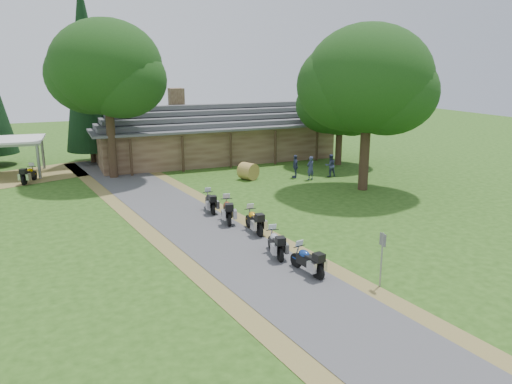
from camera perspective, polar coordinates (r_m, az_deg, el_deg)
name	(u,v)px	position (r m, az deg, el deg)	size (l,w,h in m)	color
ground	(255,265)	(21.49, -0.15, -8.37)	(120.00, 120.00, 0.00)	#264714
driveway	(214,237)	(24.84, -4.78, -5.19)	(46.00, 46.00, 0.00)	#434345
lodge	(214,131)	(44.80, -4.88, 6.96)	(21.40, 9.40, 4.90)	brown
motorcycle_row_a	(307,259)	(20.58, 5.86, -7.64)	(1.84, 0.60, 1.26)	navy
motorcycle_row_b	(276,242)	(22.30, 2.26, -5.74)	(1.88, 0.61, 1.29)	#B6B8BE
motorcycle_row_c	(254,220)	(25.29, -0.22, -3.17)	(1.95, 0.64, 1.33)	gold
motorcycle_row_d	(228,209)	(26.97, -3.26, -1.98)	(2.04, 0.66, 1.39)	#BF4B22
motorcycle_row_e	(210,201)	(28.87, -5.27, -1.02)	(1.87, 0.61, 1.28)	black
motorcycle_carport_a	(29,174)	(39.20, -24.53, 1.93)	(1.95, 0.64, 1.34)	#C59B00
person_a	(310,166)	(36.75, 6.25, 2.97)	(0.58, 0.42, 2.04)	#353C5F
person_b	(330,163)	(37.98, 8.51, 3.24)	(0.57, 0.41, 2.00)	#353C5F
person_c	(295,164)	(37.35, 4.51, 3.18)	(0.57, 0.41, 2.01)	#353C5F
hay_bale	(248,171)	(36.70, -0.90, 2.40)	(1.24, 1.24, 1.14)	olive
sign_post	(381,260)	(19.74, 14.15, -7.56)	(0.39, 0.07, 2.19)	gray
oak_lodge_left	(108,89)	(38.05, -16.60, 11.19)	(7.95, 7.95, 13.01)	#13340F
oak_lodge_right	(340,114)	(42.16, 9.58, 8.78)	(6.43, 6.43, 8.48)	#13340F
oak_driveway	(367,101)	(33.75, 12.61, 10.14)	(8.23, 8.23, 11.91)	#13340F
cedar_near	(86,73)	(44.51, -18.81, 12.80)	(4.18, 4.18, 15.11)	black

